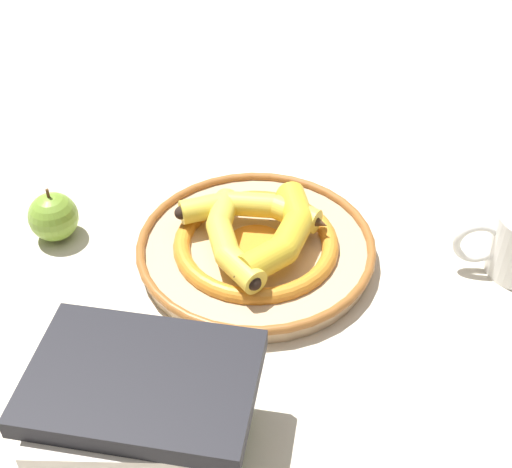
# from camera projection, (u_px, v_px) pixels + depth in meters

# --- Properties ---
(ground_plane) EXTENTS (2.80, 2.80, 0.00)m
(ground_plane) POSITION_uv_depth(u_px,v_px,m) (262.00, 274.00, 0.89)
(ground_plane) COLOR beige
(decorative_bowl) EXTENTS (0.30, 0.30, 0.03)m
(decorative_bowl) POSITION_uv_depth(u_px,v_px,m) (256.00, 248.00, 0.90)
(decorative_bowl) COLOR tan
(decorative_bowl) RESTS_ON ground_plane
(banana_a) EXTENTS (0.06, 0.20, 0.03)m
(banana_a) POSITION_uv_depth(u_px,v_px,m) (253.00, 209.00, 0.91)
(banana_a) COLOR yellow
(banana_a) RESTS_ON decorative_bowl
(banana_b) EXTENTS (0.18, 0.09, 0.03)m
(banana_b) POSITION_uv_depth(u_px,v_px,m) (228.00, 238.00, 0.87)
(banana_b) COLOR yellow
(banana_b) RESTS_ON decorative_bowl
(banana_c) EXTENTS (0.19, 0.09, 0.04)m
(banana_c) POSITION_uv_depth(u_px,v_px,m) (284.00, 235.00, 0.87)
(banana_c) COLOR gold
(banana_c) RESTS_ON decorative_bowl
(book_stack) EXTENTS (0.17, 0.22, 0.10)m
(book_stack) POSITION_uv_depth(u_px,v_px,m) (137.00, 413.00, 0.67)
(book_stack) COLOR #4C754C
(book_stack) RESTS_ON ground_plane
(apple) EXTENTS (0.06, 0.06, 0.08)m
(apple) POSITION_uv_depth(u_px,v_px,m) (53.00, 217.00, 0.93)
(apple) COLOR olive
(apple) RESTS_ON ground_plane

